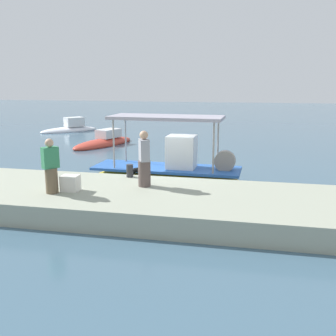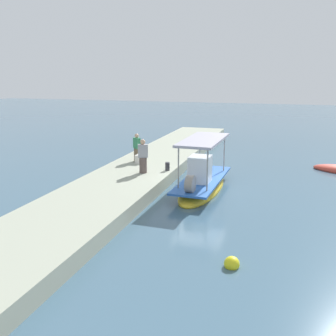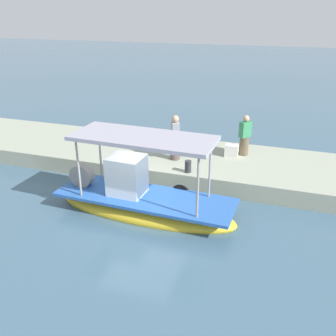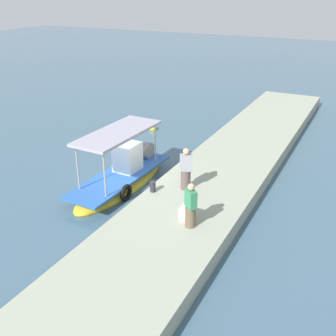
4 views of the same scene
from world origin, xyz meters
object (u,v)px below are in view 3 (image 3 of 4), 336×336
at_px(fisherman_near_bollard, 245,137).
at_px(mooring_bollard, 188,166).
at_px(cargo_crate, 232,150).
at_px(fisherman_by_crate, 175,140).
at_px(main_fishing_boat, 142,199).

xyz_separation_m(fisherman_near_bollard, mooring_bollard, (1.67, 2.42, -0.52)).
height_order(fisherman_near_bollard, cargo_crate, fisherman_near_bollard).
bearing_deg(fisherman_by_crate, main_fishing_boat, 87.84).
height_order(main_fishing_boat, mooring_bollard, main_fishing_boat).
bearing_deg(cargo_crate, mooring_bollard, 59.43).
relative_size(main_fishing_boat, mooring_bollard, 13.74).
bearing_deg(fisherman_by_crate, fisherman_near_bollard, -151.83).
bearing_deg(fisherman_near_bollard, mooring_bollard, 55.33).
distance_m(fisherman_by_crate, cargo_crate, 2.37).
xyz_separation_m(main_fishing_boat, fisherman_by_crate, (-0.12, -3.19, 1.02)).
relative_size(mooring_bollard, cargo_crate, 0.85).
relative_size(main_fishing_boat, fisherman_near_bollard, 3.72).
xyz_separation_m(main_fishing_boat, fisherman_near_bollard, (-2.62, -4.53, 0.96)).
height_order(fisherman_near_bollard, fisherman_by_crate, fisherman_by_crate).
height_order(main_fishing_boat, fisherman_near_bollard, main_fishing_boat).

